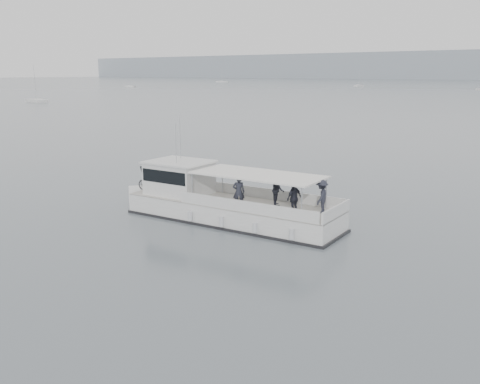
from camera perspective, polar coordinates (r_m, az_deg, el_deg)
The scene contains 2 objects.
ground at distance 30.58m, azimuth 0.67°, elevation -1.24°, with size 1400.00×1400.00×0.00m, color #545C62.
tour_boat at distance 27.32m, azimuth -2.78°, elevation -1.05°, with size 12.88×4.23×5.36m.
Camera 1 is at (18.25, -23.41, 7.36)m, focal length 40.00 mm.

